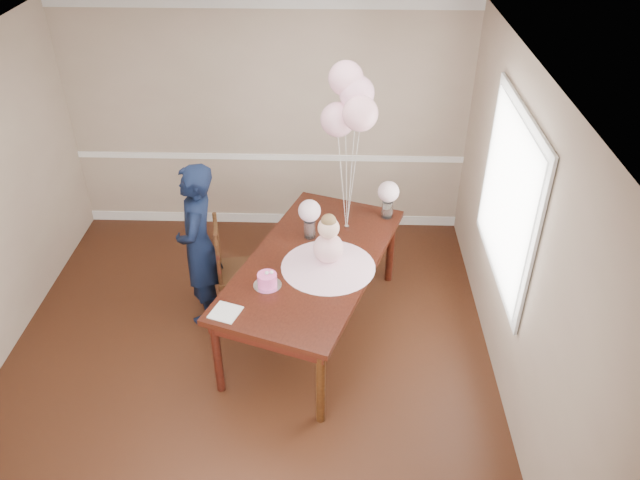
{
  "coord_description": "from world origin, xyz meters",
  "views": [
    {
      "loc": [
        0.8,
        -4.04,
        4.15
      ],
      "look_at": [
        0.65,
        0.56,
        1.05
      ],
      "focal_mm": 35.0,
      "sensor_mm": 36.0,
      "label": 1
    }
  ],
  "objects_px": {
    "dining_table_top": "(313,262)",
    "woman": "(199,245)",
    "dining_chair_seat": "(241,272)",
    "birthday_cake": "(267,280)"
  },
  "relations": [
    {
      "from": "dining_table_top",
      "to": "birthday_cake",
      "type": "height_order",
      "value": "birthday_cake"
    },
    {
      "from": "dining_table_top",
      "to": "woman",
      "type": "height_order",
      "value": "woman"
    },
    {
      "from": "birthday_cake",
      "to": "dining_table_top",
      "type": "bearing_deg",
      "value": 46.8
    },
    {
      "from": "dining_chair_seat",
      "to": "woman",
      "type": "bearing_deg",
      "value": -179.79
    },
    {
      "from": "dining_table_top",
      "to": "dining_chair_seat",
      "type": "xyz_separation_m",
      "value": [
        -0.72,
        0.28,
        -0.34
      ]
    },
    {
      "from": "dining_table_top",
      "to": "woman",
      "type": "distance_m",
      "value": 1.11
    },
    {
      "from": "birthday_cake",
      "to": "woman",
      "type": "xyz_separation_m",
      "value": [
        -0.71,
        0.6,
        -0.07
      ]
    },
    {
      "from": "birthday_cake",
      "to": "dining_chair_seat",
      "type": "distance_m",
      "value": 0.88
    },
    {
      "from": "dining_table_top",
      "to": "woman",
      "type": "bearing_deg",
      "value": -171.37
    },
    {
      "from": "dining_chair_seat",
      "to": "birthday_cake",
      "type": "bearing_deg",
      "value": -74.71
    }
  ]
}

